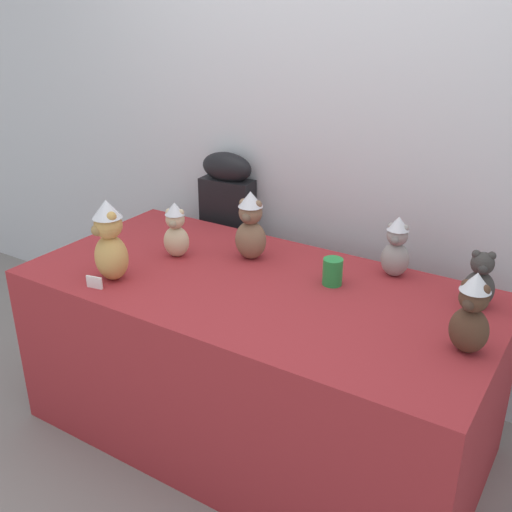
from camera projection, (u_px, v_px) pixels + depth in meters
ground_plane at (224, 465)px, 2.53m from camera, size 10.00×10.00×0.00m
wall_back at (340, 116)px, 2.76m from camera, size 7.00×0.08×2.60m
display_table at (256, 361)px, 2.58m from camera, size 1.91×0.93×0.75m
instrument_case at (228, 250)px, 3.24m from camera, size 0.29×0.14×1.08m
teddy_bear_mocha at (251, 226)px, 2.60m from camera, size 0.16×0.14×0.31m
teddy_bear_charcoal at (480, 281)px, 2.21m from camera, size 0.14×0.12×0.22m
teddy_bear_ash at (396, 247)px, 2.44m from camera, size 0.13×0.11×0.26m
teddy_bear_cocoa at (471, 314)px, 1.91m from camera, size 0.14×0.13×0.28m
teddy_bear_honey at (110, 241)px, 2.40m from camera, size 0.19×0.17×0.34m
teddy_bear_sand at (176, 230)px, 2.63m from camera, size 0.14×0.13×0.25m
party_cup_green at (333, 272)px, 2.40m from camera, size 0.08×0.08×0.11m
name_card_front_left at (94, 282)px, 2.38m from camera, size 0.07×0.02×0.05m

